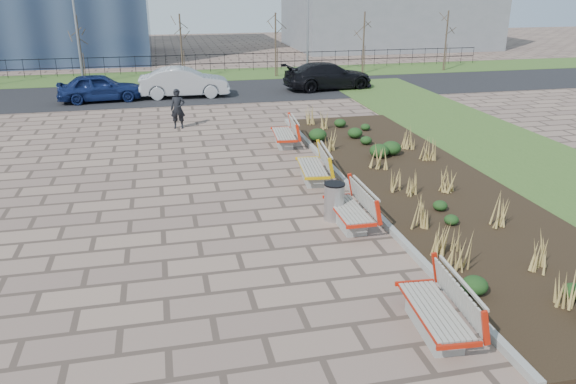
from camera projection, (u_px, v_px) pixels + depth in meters
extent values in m
plane|color=#7D6456|center=(249.00, 289.00, 11.49)|extent=(120.00, 120.00, 0.00)
cube|color=black|center=(423.00, 184.00, 17.33)|extent=(4.50, 18.00, 0.10)
cube|color=gray|center=(352.00, 189.00, 16.84)|extent=(0.16, 18.00, 0.15)
cube|color=#33511E|center=(558.00, 174.00, 18.32)|extent=(5.00, 38.00, 0.04)
cube|color=#33511E|center=(182.00, 76.00, 37.04)|extent=(80.00, 5.00, 0.04)
cube|color=black|center=(188.00, 93.00, 31.57)|extent=(80.00, 7.00, 0.02)
cylinder|color=#B2B2B7|center=(334.00, 202.00, 14.68)|extent=(0.53, 0.53, 0.99)
imported|color=black|center=(178.00, 109.00, 23.76)|extent=(0.66, 0.48, 1.67)
imported|color=#111E4D|center=(100.00, 88.00, 29.08)|extent=(4.34, 2.08, 1.43)
imported|color=#9FA1A6|center=(184.00, 82.00, 30.18)|extent=(4.83, 1.85, 1.57)
imported|color=black|center=(328.00, 76.00, 32.43)|extent=(5.46, 2.83, 1.51)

